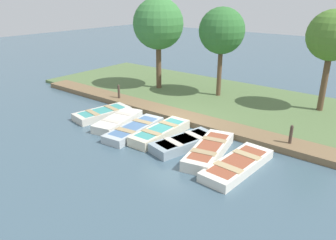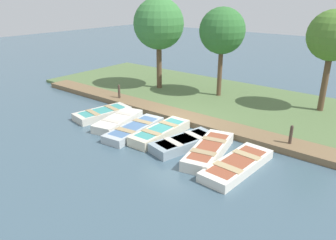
{
  "view_description": "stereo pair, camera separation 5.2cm",
  "coord_description": "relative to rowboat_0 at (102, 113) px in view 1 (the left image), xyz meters",
  "views": [
    {
      "loc": [
        11.28,
        8.78,
        5.86
      ],
      "look_at": [
        0.72,
        0.41,
        0.65
      ],
      "focal_mm": 35.0,
      "sensor_mm": 36.0,
      "label": 1
    },
    {
      "loc": [
        11.24,
        8.82,
        5.86
      ],
      "look_at": [
        0.72,
        0.41,
        0.65
      ],
      "focal_mm": 35.0,
      "sensor_mm": 36.0,
      "label": 2
    }
  ],
  "objects": [
    {
      "name": "mooring_post_near",
      "position": [
        -2.19,
        -1.07,
        0.34
      ],
      "size": [
        0.13,
        0.13,
        1.06
      ],
      "color": "#47382D",
      "rests_on": "ground_plane"
    },
    {
      "name": "park_tree_center",
      "position": [
        -7.45,
        8.47,
        3.75
      ],
      "size": [
        2.46,
        2.46,
        5.22
      ],
      "color": "brown",
      "rests_on": "ground_plane"
    },
    {
      "name": "park_tree_left",
      "position": [
        -6.49,
        2.94,
        3.71
      ],
      "size": [
        2.58,
        2.58,
        5.22
      ],
      "color": "brown",
      "rests_on": "ground_plane"
    },
    {
      "name": "rowboat_6",
      "position": [
        0.55,
        7.84,
        -0.01
      ],
      "size": [
        3.36,
        1.35,
        0.36
      ],
      "rotation": [
        0.0,
        0.0,
        -0.07
      ],
      "color": "silver",
      "rests_on": "ground_plane"
    },
    {
      "name": "rowboat_3",
      "position": [
        0.07,
        3.87,
        0.03
      ],
      "size": [
        3.16,
        1.05,
        0.43
      ],
      "rotation": [
        0.0,
        0.0,
        0.02
      ],
      "color": "beige",
      "rests_on": "ground_plane"
    },
    {
      "name": "rowboat_1",
      "position": [
        0.26,
        1.42,
        0.01
      ],
      "size": [
        3.01,
        1.59,
        0.41
      ],
      "rotation": [
        0.0,
        0.0,
        0.21
      ],
      "color": "silver",
      "rests_on": "ground_plane"
    },
    {
      "name": "ground_plane",
      "position": [
        -1.14,
        3.51,
        -0.19
      ],
      "size": [
        80.0,
        80.0,
        0.0
      ],
      "primitive_type": "plane",
      "color": "#425B6B"
    },
    {
      "name": "mooring_post_far",
      "position": [
        -2.19,
        8.73,
        0.34
      ],
      "size": [
        0.13,
        0.13,
        1.06
      ],
      "color": "#47382D",
      "rests_on": "ground_plane"
    },
    {
      "name": "shore_bank",
      "position": [
        -6.14,
        3.51,
        -0.1
      ],
      "size": [
        8.0,
        24.0,
        0.17
      ],
      "color": "#567042",
      "rests_on": "ground_plane"
    },
    {
      "name": "rowboat_0",
      "position": [
        0.0,
        0.0,
        0.0
      ],
      "size": [
        2.99,
        1.64,
        0.38
      ],
      "rotation": [
        0.0,
        0.0,
        -0.18
      ],
      "color": "beige",
      "rests_on": "ground_plane"
    },
    {
      "name": "rowboat_4",
      "position": [
        0.27,
        5.28,
        0.01
      ],
      "size": [
        3.01,
        1.69,
        0.41
      ],
      "rotation": [
        0.0,
        0.0,
        -0.24
      ],
      "color": "#8C9EA8",
      "rests_on": "ground_plane"
    },
    {
      "name": "park_tree_far_left",
      "position": [
        -5.58,
        -0.93,
        3.94
      ],
      "size": [
        3.07,
        3.07,
        5.7
      ],
      "color": "brown",
      "rests_on": "ground_plane"
    },
    {
      "name": "rowboat_2",
      "position": [
        0.49,
        2.71,
        -0.01
      ],
      "size": [
        3.33,
        1.36,
        0.37
      ],
      "rotation": [
        0.0,
        0.0,
        0.1
      ],
      "color": "#B2BCC1",
      "rests_on": "ground_plane"
    },
    {
      "name": "dock_walkway",
      "position": [
        -2.24,
        3.51,
        -0.05
      ],
      "size": [
        1.25,
        21.11,
        0.27
      ],
      "color": "brown",
      "rests_on": "ground_plane"
    },
    {
      "name": "rowboat_5",
      "position": [
        0.28,
        6.49,
        0.03
      ],
      "size": [
        3.39,
        1.7,
        0.44
      ],
      "rotation": [
        0.0,
        0.0,
        0.22
      ],
      "color": "silver",
      "rests_on": "ground_plane"
    }
  ]
}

